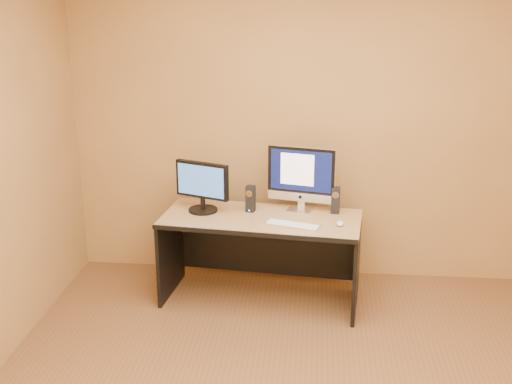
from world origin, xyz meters
The scene contains 10 objects.
walls centered at (0.00, 0.00, 1.30)m, with size 4.00×4.00×2.60m, color #A77A43, non-canonical shape.
desk centered at (-0.39, 1.44, 0.35)m, with size 1.49×0.65×0.69m, color #AE7D57, non-canonical shape.
imac centered at (-0.11, 1.62, 0.95)m, with size 0.53×0.20×0.51m, color silver, non-canonical shape.
second_monitor centered at (-0.86, 1.53, 0.89)m, with size 0.45×0.22×0.39m, color black, non-canonical shape.
speaker_left centered at (-0.49, 1.56, 0.79)m, with size 0.06×0.07×0.21m, color black, non-canonical shape.
speaker_right centered at (0.17, 1.59, 0.79)m, with size 0.06×0.07×0.21m, color black, non-canonical shape.
keyboard centered at (-0.15, 1.28, 0.70)m, with size 0.40×0.11×0.02m, color silver.
mouse centered at (0.20, 1.32, 0.71)m, with size 0.05×0.10×0.03m, color white.
cable_a centered at (-0.09, 1.71, 0.69)m, with size 0.01×0.01×0.21m, color black.
cable_b centered at (-0.14, 1.73, 0.69)m, with size 0.01×0.01×0.17m, color black.
Camera 1 is at (0.01, -3.09, 2.38)m, focal length 45.00 mm.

